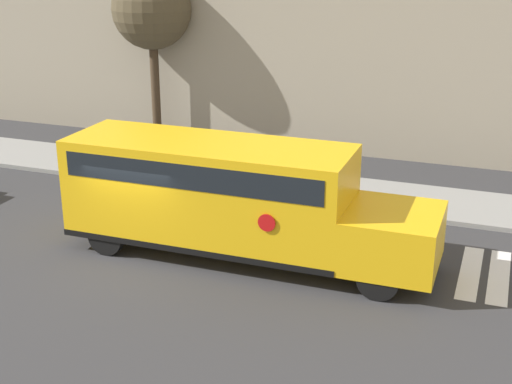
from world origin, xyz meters
The scene contains 5 objects.
ground_plane centered at (0.00, 0.00, 0.00)m, with size 60.00×60.00×0.00m, color #333335.
sidewalk_strip centered at (0.00, 6.50, 0.07)m, with size 44.00×3.00×0.15m.
building_backdrop centered at (0.00, 13.00, 4.88)m, with size 32.00×4.00×9.76m.
school_bus centered at (2.26, 0.88, 1.73)m, with size 9.73×2.57×3.06m.
tree_near_sidewalk centered at (-4.79, 10.28, 5.28)m, with size 3.15×3.15×6.91m.
Camera 1 is at (8.96, -15.19, 8.07)m, focal length 50.00 mm.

